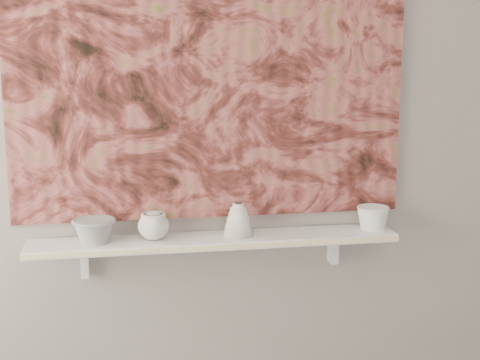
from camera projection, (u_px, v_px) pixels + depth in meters
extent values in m
plane|color=gray|center=(211.00, 124.00, 2.54)|extent=(3.60, 0.00, 3.60)
cube|color=white|center=(215.00, 240.00, 2.54)|extent=(1.40, 0.18, 0.03)
cube|color=beige|center=(219.00, 247.00, 2.45)|extent=(1.40, 0.01, 0.02)
cube|color=white|center=(85.00, 261.00, 2.53)|extent=(0.03, 0.06, 0.12)
cube|color=white|center=(333.00, 248.00, 2.70)|extent=(0.03, 0.06, 0.12)
cube|color=maroon|center=(211.00, 73.00, 2.49)|extent=(1.50, 0.02, 1.10)
cube|color=black|center=(326.00, 152.00, 2.62)|extent=(0.09, 0.00, 0.08)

